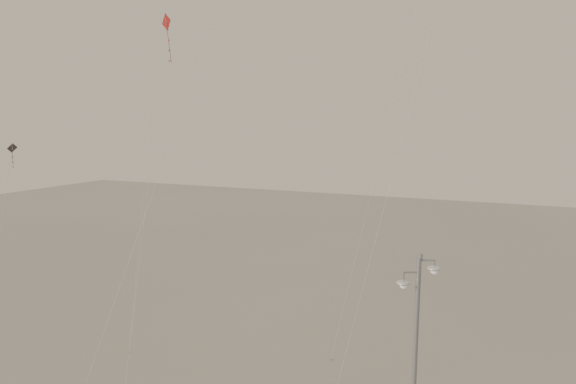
% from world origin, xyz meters
% --- Properties ---
extents(street_lamp, '(1.53, 0.95, 9.21)m').
position_xyz_m(street_lamp, '(7.61, 1.54, 4.91)').
color(street_lamp, gray).
rests_on(street_lamp, ground).
extents(kite_3, '(0.74, 4.68, 19.01)m').
position_xyz_m(kite_3, '(-5.13, 3.32, 14.85)').
color(kite_3, maroon).
rests_on(kite_3, ground).
extents(kite_5, '(3.19, 14.31, 29.27)m').
position_xyz_m(kite_5, '(3.02, 21.15, 21.06)').
color(kite_5, brown).
rests_on(kite_5, ground).
extents(kite_6, '(4.10, 0.51, 12.63)m').
position_xyz_m(kite_6, '(-17.56, 4.66, 9.21)').
color(kite_6, '#312C29').
rests_on(kite_6, ground).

